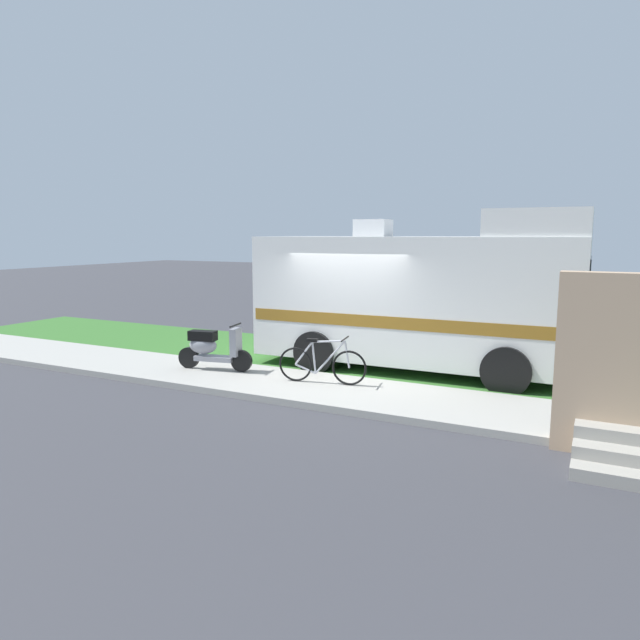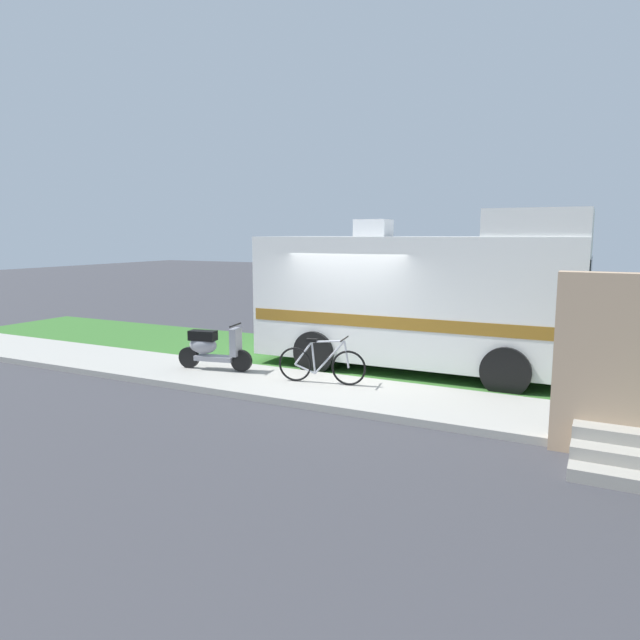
# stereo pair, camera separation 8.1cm
# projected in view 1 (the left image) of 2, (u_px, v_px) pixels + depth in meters

# --- Properties ---
(ground_plane) EXTENTS (80.00, 80.00, 0.00)m
(ground_plane) POSITION_uv_depth(u_px,v_px,m) (345.00, 378.00, 11.58)
(ground_plane) COLOR #38383D
(sidewalk) EXTENTS (24.00, 2.00, 0.12)m
(sidewalk) POSITION_uv_depth(u_px,v_px,m) (318.00, 389.00, 10.51)
(sidewalk) COLOR #9E9B93
(sidewalk) RESTS_ON ground
(grass_strip) EXTENTS (24.00, 3.40, 0.08)m
(grass_strip) POSITION_uv_depth(u_px,v_px,m) (372.00, 362.00, 12.90)
(grass_strip) COLOR #336628
(grass_strip) RESTS_ON ground
(motorhome_rv) EXTENTS (6.59, 2.68, 3.33)m
(motorhome_rv) POSITION_uv_depth(u_px,v_px,m) (421.00, 297.00, 11.96)
(motorhome_rv) COLOR silver
(motorhome_rv) RESTS_ON ground
(scooter) EXTENTS (1.61, 0.59, 0.97)m
(scooter) POSITION_uv_depth(u_px,v_px,m) (212.00, 348.00, 11.73)
(scooter) COLOR black
(scooter) RESTS_ON ground
(bicycle) EXTENTS (1.68, 0.52, 0.88)m
(bicycle) POSITION_uv_depth(u_px,v_px,m) (322.00, 364.00, 10.66)
(bicycle) COLOR black
(bicycle) RESTS_ON ground
(pickup_truck_near) EXTENTS (5.09, 2.37, 1.81)m
(pickup_truck_near) POSITION_uv_depth(u_px,v_px,m) (623.00, 312.00, 14.26)
(pickup_truck_near) COLOR #B7B29E
(pickup_truck_near) RESTS_ON ground
(porch_steps) EXTENTS (2.00, 1.26, 2.40)m
(porch_steps) POSITION_uv_depth(u_px,v_px,m) (639.00, 388.00, 7.18)
(porch_steps) COLOR #9E998E
(porch_steps) RESTS_ON ground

